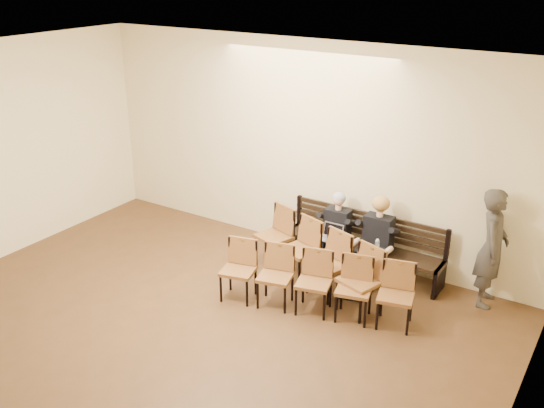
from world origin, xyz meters
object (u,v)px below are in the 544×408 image
at_px(seated_woman, 375,242).
at_px(water_bottle, 376,254).
at_px(chair_row_back, 314,283).
at_px(laptop, 329,240).
at_px(seated_man, 334,234).
at_px(chair_row_front, 313,257).
at_px(passerby, 493,239).
at_px(bench, 361,258).
at_px(bag, 352,289).

relative_size(seated_woman, water_bottle, 5.54).
relative_size(seated_woman, chair_row_back, 0.46).
xyz_separation_m(seated_woman, laptop, (-0.67, -0.22, -0.05)).
relative_size(seated_man, chair_row_front, 0.50).
relative_size(seated_man, seated_woman, 0.95).
relative_size(passerby, chair_row_front, 0.85).
height_order(seated_man, chair_row_front, seated_man).
distance_m(bench, passerby, 2.07).
height_order(seated_woman, water_bottle, seated_woman).
distance_m(bag, passerby, 2.11).
bearing_deg(chair_row_front, seated_woman, 64.37).
relative_size(bench, laptop, 7.89).
height_order(laptop, passerby, passerby).
relative_size(laptop, water_bottle, 1.46).
bearing_deg(passerby, bag, 110.08).
bearing_deg(laptop, seated_man, 83.69).
distance_m(seated_man, chair_row_back, 1.38).
xyz_separation_m(seated_woman, chair_row_front, (-0.68, -0.71, -0.14)).
bearing_deg(bench, seated_man, -164.40).
relative_size(seated_man, passerby, 0.59).
height_order(seated_man, seated_woman, seated_woman).
xyz_separation_m(water_bottle, chair_row_back, (-0.46, -1.08, -0.12)).
bearing_deg(seated_woman, seated_man, 180.00).
relative_size(seated_man, chair_row_back, 0.44).
bearing_deg(seated_woman, chair_row_back, -104.24).
xyz_separation_m(bench, chair_row_back, (-0.07, -1.44, 0.22)).
distance_m(chair_row_front, chair_row_back, 0.70).
distance_m(water_bottle, bag, 0.65).
bearing_deg(seated_man, bag, -46.38).
relative_size(laptop, chair_row_front, 0.14).
xyz_separation_m(bench, passerby, (1.91, 0.10, 0.78)).
height_order(seated_man, bag, seated_man).
bearing_deg(seated_man, chair_row_back, -74.75).
xyz_separation_m(seated_man, passerby, (2.34, 0.22, 0.41)).
distance_m(seated_man, bag, 1.06).
height_order(water_bottle, bag, water_bottle).
relative_size(bench, water_bottle, 11.54).
xyz_separation_m(laptop, water_bottle, (0.80, -0.02, -0.01)).
relative_size(seated_woman, chair_row_front, 0.53).
distance_m(bench, water_bottle, 0.63).
bearing_deg(bench, bag, -74.41).
height_order(laptop, water_bottle, laptop).
bearing_deg(bench, laptop, -139.84).
bearing_deg(seated_woman, bench, 155.75).
distance_m(seated_woman, laptop, 0.71).
bearing_deg(bag, water_bottle, 69.34).
xyz_separation_m(seated_woman, passerby, (1.64, 0.22, 0.38)).
bearing_deg(bag, chair_row_front, -177.81).
distance_m(seated_woman, passerby, 1.70).
bearing_deg(bench, passerby, 3.00).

